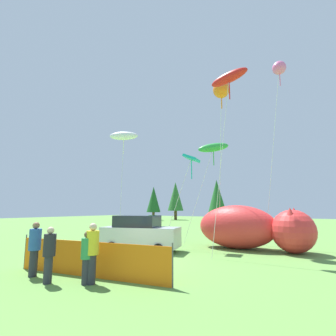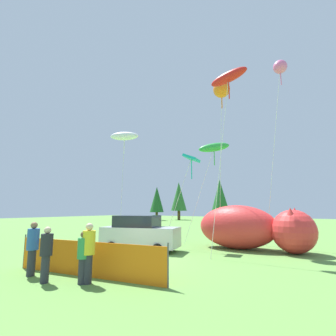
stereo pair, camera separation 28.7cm
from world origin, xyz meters
name	(u,v)px [view 2 (the right image)]	position (x,y,z in m)	size (l,w,h in m)	color
ground_plane	(130,262)	(0.00, 0.00, 0.00)	(120.00, 120.00, 0.00)	#609342
parked_car	(140,233)	(-1.64, 2.47, 0.96)	(4.64, 3.02, 1.97)	#B7BCC1
folding_chair	(149,259)	(2.09, -1.16, 0.51)	(0.59, 0.59, 0.86)	#267F33
inflatable_cat	(250,229)	(3.34, 6.49, 1.18)	(6.63, 2.65, 2.55)	red
safety_fence	(86,259)	(0.56, -2.81, 0.60)	(6.30, 1.29, 1.32)	orange
spectator_in_red_shirt	(46,252)	(0.15, -4.08, 0.96)	(0.38, 0.38, 1.77)	#2D2D38
spectator_in_black_shirt	(33,246)	(-1.09, -3.89, 1.02)	(0.41, 0.41, 1.88)	#2D2D38
spectator_in_white_shirt	(83,255)	(1.23, -3.46, 0.89)	(0.36, 0.36, 1.63)	#2D2D38
spectator_in_blue_shirt	(88,250)	(1.34, -3.33, 1.03)	(0.41, 0.41, 1.89)	#2D2D38
kite_teal_diamond	(191,160)	(0.35, 4.91, 5.37)	(2.31, 1.12, 5.73)	silver
kite_green_fish	(214,148)	(0.54, 7.82, 6.66)	(2.88, 2.25, 7.18)	silver
kite_pink_octopus	(280,68)	(5.08, 8.92, 11.81)	(1.93, 0.91, 12.33)	silver
kite_orange_flower	(222,90)	(1.89, 6.39, 10.13)	(1.10, 1.10, 10.70)	silver
kite_red_lizard	(228,78)	(3.23, 4.32, 9.69)	(2.29, 1.97, 10.22)	silver
kite_white_ghost	(124,136)	(-4.67, 4.05, 7.48)	(2.11, 1.64, 7.86)	silver
horizon_tree_east	(157,199)	(-24.17, 32.69, 4.11)	(2.81, 2.81, 6.70)	brown
horizon_tree_west	(220,196)	(-9.83, 31.30, 4.34)	(2.96, 2.96, 7.08)	brown
horizon_tree_mid	(179,196)	(-21.80, 37.11, 4.81)	(3.28, 3.28, 7.83)	brown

